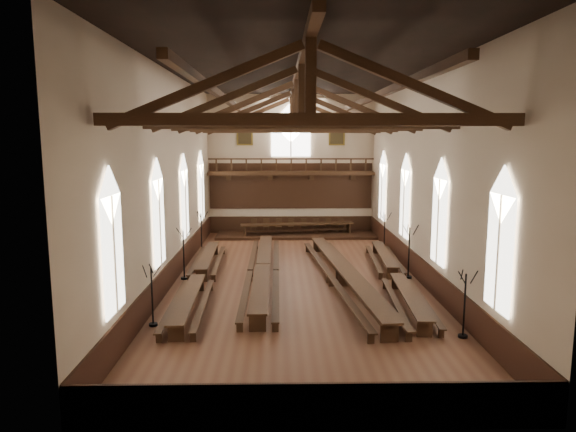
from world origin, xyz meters
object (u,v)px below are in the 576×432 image
dais (298,235)px  candelabrum_left_near (153,307)px  refectory_row_b (263,268)px  candelabrum_left_mid (184,264)px  candelabrum_right_near (464,317)px  refectory_row_d (395,274)px  refectory_row_c (343,272)px  candelabrum_right_mid (409,262)px  high_table (298,225)px  candelabrum_right_far (384,240)px  candelabrum_left_far (202,240)px  refectory_row_a (199,276)px

dais → candelabrum_left_near: (-5.99, -17.37, 0.62)m
refectory_row_b → candelabrum_left_near: candelabrum_left_near is taller
refectory_row_b → candelabrum_left_mid: bearing=179.3°
candelabrum_left_mid → candelabrum_right_near: size_ratio=1.06×
refectory_row_d → candelabrum_left_near: bearing=-152.6°
refectory_row_c → candelabrum_left_near: bearing=-145.3°
candelabrum_right_mid → refectory_row_b: bearing=-179.7°
refectory_row_b → candelabrum_right_near: 10.51m
high_table → candelabrum_left_mid: (-5.99, -11.01, -0.04)m
candelabrum_left_near → candelabrum_right_mid: size_ratio=0.86×
refectory_row_d → candelabrum_right_near: bearing=-82.4°
refectory_row_c → candelabrum_right_far: candelabrum_right_far is taller
candelabrum_left_far → refectory_row_c: bearing=-41.4°
refectory_row_a → refectory_row_d: (9.28, 0.20, -0.01)m
dais → candelabrum_left_near: size_ratio=4.87×
refectory_row_b → candelabrum_left_near: 7.41m
dais → candelabrum_right_near: 19.40m
candelabrum_right_near → candelabrum_left_mid: bearing=145.3°
candelabrum_left_far → candelabrum_right_far: bearing=0.5°
candelabrum_left_mid → candelabrum_right_near: (11.10, -7.69, -0.05)m
refectory_row_a → candelabrum_left_near: candelabrum_left_near is taller
refectory_row_d → dais: bearing=109.3°
refectory_row_d → high_table: bearing=109.3°
refectory_row_a → refectory_row_b: (2.95, 1.21, 0.05)m
high_table → candelabrum_right_mid: size_ratio=2.97×
dais → candelabrum_left_far: candelabrum_left_far is taller
refectory_row_c → candelabrum_right_far: size_ratio=6.10×
candelabrum_right_far → refectory_row_c: bearing=-116.0°
candelabrum_left_mid → high_table: bearing=61.4°
candelabrum_right_near → high_table: bearing=105.3°
candelabrum_right_near → candelabrum_right_mid: 7.68m
refectory_row_a → refectory_row_d: size_ratio=1.01×
candelabrum_left_near → candelabrum_right_mid: candelabrum_right_mid is taller
candelabrum_left_near → candelabrum_right_mid: 12.79m
candelabrum_left_far → candelabrum_left_mid: bearing=-90.0°
high_table → candelabrum_right_near: size_ratio=3.33×
refectory_row_d → candelabrum_left_near: size_ratio=5.92×
dais → candelabrum_right_mid: 12.17m
refectory_row_c → candelabrum_right_near: bearing=-63.3°
candelabrum_left_far → candelabrum_right_far: 11.10m
refectory_row_c → candelabrum_left_mid: 7.81m
refectory_row_d → candelabrum_left_mid: (-10.22, 1.06, 0.28)m
high_table → candelabrum_left_mid: candelabrum_left_mid is taller
refectory_row_b → refectory_row_c: bearing=-14.0°
refectory_row_a → candelabrum_right_near: bearing=-32.3°
high_table → candelabrum_left_mid: bearing=-118.6°
refectory_row_c → refectory_row_a: bearing=-177.9°
dais → candelabrum_left_far: 7.97m
candelabrum_left_near → candelabrum_left_mid: 6.36m
candelabrum_left_mid → refectory_row_a: bearing=-53.2°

